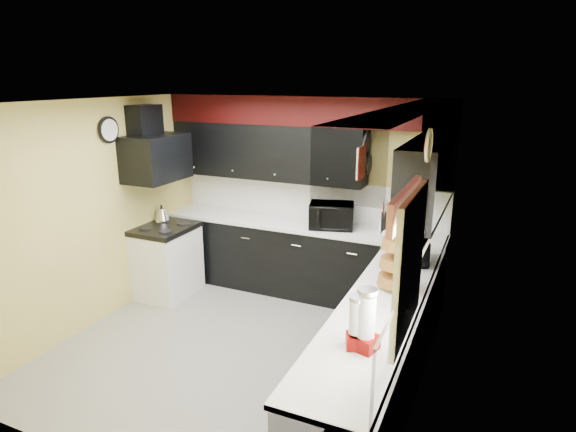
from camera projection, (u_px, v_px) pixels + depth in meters
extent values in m
plane|color=gray|center=(242.00, 347.00, 5.02)|extent=(3.60, 3.60, 0.00)
cube|color=#E0C666|center=(308.00, 194.00, 6.25)|extent=(3.60, 0.06, 2.50)
cube|color=#E0C666|center=(429.00, 261.00, 3.97)|extent=(0.06, 3.60, 2.50)
cube|color=#E0C666|center=(98.00, 213.00, 5.38)|extent=(0.06, 3.60, 2.50)
cube|color=white|center=(235.00, 102.00, 4.32)|extent=(3.60, 3.60, 0.06)
cube|color=black|center=(298.00, 259.00, 6.21)|extent=(3.60, 0.60, 0.90)
cube|color=black|center=(379.00, 357.00, 4.04)|extent=(0.60, 3.00, 0.90)
cube|color=white|center=(298.00, 225.00, 6.08)|extent=(3.62, 0.64, 0.04)
cube|color=white|center=(382.00, 306.00, 3.91)|extent=(0.64, 3.02, 0.04)
cube|color=white|center=(307.00, 199.00, 6.26)|extent=(3.60, 0.02, 0.50)
cube|color=white|center=(427.00, 268.00, 3.99)|extent=(0.02, 3.60, 0.50)
cube|color=black|center=(267.00, 151.00, 6.14)|extent=(2.60, 0.35, 0.70)
cube|color=black|center=(429.00, 175.00, 4.67)|extent=(0.35, 1.80, 0.70)
cube|color=black|center=(303.00, 111.00, 5.79)|extent=(3.60, 0.36, 0.35)
cube|color=black|center=(412.00, 131.00, 3.58)|extent=(0.36, 3.24, 0.35)
cube|color=white|center=(167.00, 263.00, 6.14)|extent=(0.60, 0.75, 0.86)
cube|color=black|center=(165.00, 229.00, 6.02)|extent=(0.62, 0.77, 0.06)
cube|color=black|center=(156.00, 158.00, 5.79)|extent=(0.50, 0.78, 0.55)
cube|color=black|center=(145.00, 122.00, 5.72)|extent=(0.24, 0.40, 0.40)
cube|color=red|center=(405.00, 204.00, 3.01)|extent=(0.04, 0.88, 0.20)
cube|color=white|center=(361.00, 163.00, 5.33)|extent=(0.03, 0.26, 0.35)
imported|color=black|center=(331.00, 216.00, 5.85)|extent=(0.62, 0.56, 0.31)
imported|color=black|center=(410.00, 249.00, 4.79)|extent=(0.46, 0.55, 0.26)
cylinder|color=white|center=(386.00, 227.00, 5.64)|extent=(0.18, 0.18, 0.17)
cube|color=black|center=(386.00, 224.00, 5.62)|extent=(0.14, 0.17, 0.24)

